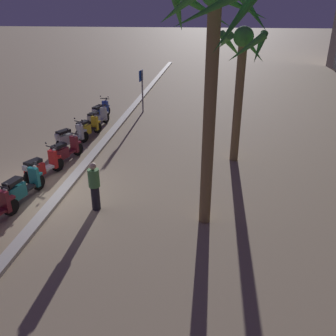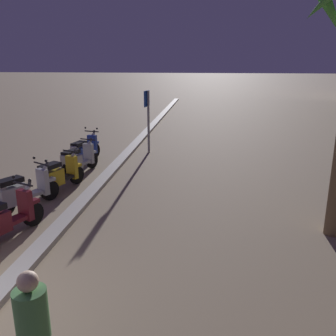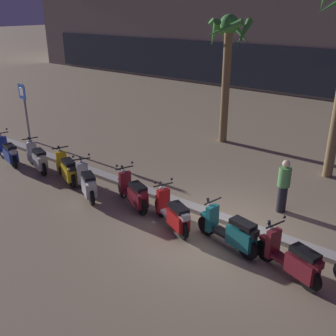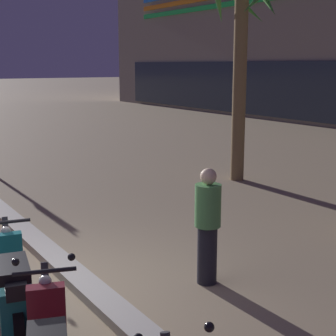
% 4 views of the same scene
% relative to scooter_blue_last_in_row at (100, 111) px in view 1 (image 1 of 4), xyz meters
% --- Properties ---
extents(ground_plane, '(200.00, 200.00, 0.00)m').
position_rel_scooter_blue_last_in_row_xyz_m(ground_plane, '(8.45, 0.70, -0.44)').
color(ground_plane, '#9E896B').
extents(curb_strip, '(60.00, 0.36, 0.12)m').
position_rel_scooter_blue_last_in_row_xyz_m(curb_strip, '(8.45, 1.26, -0.38)').
color(curb_strip, '#BCB7AD').
rests_on(curb_strip, ground).
extents(scooter_blue_last_in_row, '(1.74, 0.70, 1.17)m').
position_rel_scooter_blue_last_in_row_xyz_m(scooter_blue_last_in_row, '(0.00, 0.00, 0.00)').
color(scooter_blue_last_in_row, black).
rests_on(scooter_blue_last_in_row, ground).
extents(scooter_silver_gap_after_mid, '(1.75, 0.78, 1.04)m').
position_rel_scooter_blue_last_in_row_xyz_m(scooter_silver_gap_after_mid, '(1.40, 0.27, 0.01)').
color(scooter_silver_gap_after_mid, black).
rests_on(scooter_silver_gap_after_mid, ground).
extents(scooter_yellow_mid_centre, '(1.65, 0.84, 1.04)m').
position_rel_scooter_blue_last_in_row_xyz_m(scooter_yellow_mid_centre, '(2.97, 0.28, 0.01)').
color(scooter_yellow_mid_centre, black).
rests_on(scooter_yellow_mid_centre, ground).
extents(scooter_silver_mid_rear, '(1.62, 0.98, 1.17)m').
position_rel_scooter_blue_last_in_row_xyz_m(scooter_silver_mid_rear, '(4.33, -0.06, 0.02)').
color(scooter_silver_mid_rear, black).
rests_on(scooter_silver_mid_rear, ground).
extents(scooter_maroon_lead_nearest, '(1.66, 0.84, 1.17)m').
position_rel_scooter_blue_last_in_row_xyz_m(scooter_maroon_lead_nearest, '(5.85, 0.34, 0.01)').
color(scooter_maroon_lead_nearest, black).
rests_on(scooter_maroon_lead_nearest, ground).
extents(scooter_red_tail_end, '(1.63, 0.91, 1.17)m').
position_rel_scooter_blue_last_in_row_xyz_m(scooter_red_tail_end, '(7.44, 0.09, 0.00)').
color(scooter_red_tail_end, black).
rests_on(scooter_red_tail_end, ground).
extents(scooter_teal_far_back, '(1.82, 0.70, 1.04)m').
position_rel_scooter_blue_last_in_row_xyz_m(scooter_teal_far_back, '(9.08, 0.21, 0.02)').
color(scooter_teal_far_back, black).
rests_on(scooter_teal_far_back, ground).
extents(crossing_sign, '(0.60, 0.16, 2.40)m').
position_rel_scooter_blue_last_in_row_xyz_m(crossing_sign, '(-1.75, 2.01, 1.06)').
color(crossing_sign, '#939399').
rests_on(crossing_sign, ground).
extents(palm_tree_mid_walkway, '(2.77, 2.74, 6.37)m').
position_rel_scooter_blue_last_in_row_xyz_m(palm_tree_mid_walkway, '(9.53, 5.99, 4.47)').
color(palm_tree_mid_walkway, olive).
rests_on(palm_tree_mid_walkway, ground).
extents(palm_tree_far_corner, '(1.86, 1.91, 5.06)m').
position_rel_scooter_blue_last_in_row_xyz_m(palm_tree_far_corner, '(4.84, 7.02, 3.32)').
color(palm_tree_far_corner, olive).
rests_on(palm_tree_far_corner, ground).
extents(pedestrian_by_palm_tree, '(0.34, 0.34, 1.54)m').
position_rel_scooter_blue_last_in_row_xyz_m(pedestrian_by_palm_tree, '(9.27, 2.69, 0.36)').
color(pedestrian_by_palm_tree, black).
rests_on(pedestrian_by_palm_tree, ground).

